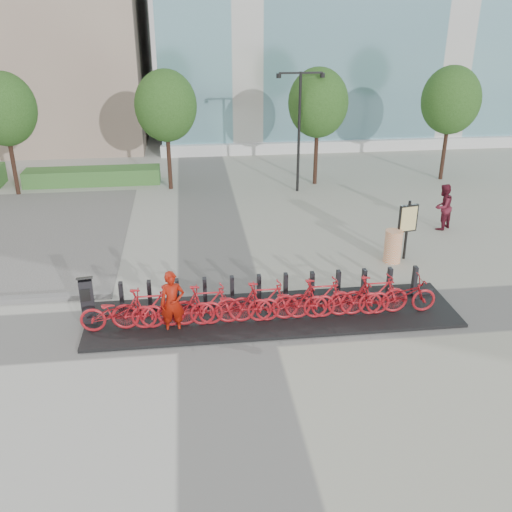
{
  "coord_description": "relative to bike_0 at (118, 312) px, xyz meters",
  "views": [
    {
      "loc": [
        -0.75,
        -12.58,
        7.47
      ],
      "look_at": [
        1.0,
        1.5,
        1.2
      ],
      "focal_mm": 40.0,
      "sensor_mm": 36.0,
      "label": 1
    }
  ],
  "objects": [
    {
      "name": "dock_rail_posts",
      "position": [
        3.96,
        0.82,
        -0.07
      ],
      "size": [
        8.02,
        0.5,
        0.85
      ],
      "primitive_type": null,
      "color": "black",
      "rests_on": "dock_pad"
    },
    {
      "name": "streetlamp",
      "position": [
        6.6,
        11.05,
        2.56
      ],
      "size": [
        2.0,
        0.2,
        5.0
      ],
      "color": "black",
      "rests_on": "ground"
    },
    {
      "name": "hedge_b",
      "position": [
        -2.4,
        13.25,
        -0.22
      ],
      "size": [
        6.0,
        1.2,
        0.7
      ],
      "primitive_type": "cube",
      "color": "#3C6A2F",
      "rests_on": "ground"
    },
    {
      "name": "pedestrian",
      "position": [
        10.88,
        5.87,
        0.27
      ],
      "size": [
        1.03,
        0.98,
        1.67
      ],
      "primitive_type": "imported",
      "rotation": [
        0.0,
        0.0,
        3.74
      ],
      "color": "maroon",
      "rests_on": "ground"
    },
    {
      "name": "worker_red",
      "position": [
        1.34,
        -0.17,
        0.25
      ],
      "size": [
        0.62,
        0.43,
        1.64
      ],
      "primitive_type": "imported",
      "rotation": [
        0.0,
        0.0,
        0.06
      ],
      "color": "#9C1708",
      "rests_on": "ground"
    },
    {
      "name": "construction_barrel",
      "position": [
        8.15,
        3.28,
        -0.05
      ],
      "size": [
        0.66,
        0.66,
        1.05
      ],
      "primitive_type": "cylinder",
      "rotation": [
        0.0,
        0.0,
        0.24
      ],
      "color": "orange",
      "rests_on": "ground"
    },
    {
      "name": "kiosk",
      "position": [
        -0.79,
        0.5,
        0.13
      ],
      "size": [
        0.44,
        0.39,
        1.3
      ],
      "rotation": [
        0.0,
        0.0,
        0.15
      ],
      "color": "black",
      "rests_on": "dock_pad"
    },
    {
      "name": "bike_4",
      "position": [
        2.88,
        0.0,
        0.0
      ],
      "size": [
        1.87,
        0.65,
        0.98
      ],
      "primitive_type": "imported",
      "rotation": [
        0.0,
        0.0,
        1.57
      ],
      "color": "#AE171F",
      "rests_on": "dock_pad"
    },
    {
      "name": "bike_7",
      "position": [
        5.04,
        0.0,
        0.05
      ],
      "size": [
        1.81,
        0.51,
        1.09
      ],
      "primitive_type": "imported",
      "rotation": [
        0.0,
        0.0,
        1.57
      ],
      "color": "#AE171F",
      "rests_on": "dock_pad"
    },
    {
      "name": "ground",
      "position": [
        2.6,
        0.05,
        -0.57
      ],
      "size": [
        120.0,
        120.0,
        0.0
      ],
      "primitive_type": "plane",
      "color": "#9A9B87"
    },
    {
      "name": "bike_10",
      "position": [
        7.2,
        0.0,
        0.0
      ],
      "size": [
        1.87,
        0.65,
        0.98
      ],
      "primitive_type": "imported",
      "rotation": [
        0.0,
        0.0,
        1.57
      ],
      "color": "#AE171F",
      "rests_on": "dock_pad"
    },
    {
      "name": "bike_6",
      "position": [
        4.32,
        0.0,
        0.0
      ],
      "size": [
        1.87,
        0.65,
        0.98
      ],
      "primitive_type": "imported",
      "rotation": [
        0.0,
        0.0,
        1.57
      ],
      "color": "#AE171F",
      "rests_on": "dock_pad"
    },
    {
      "name": "tree_3",
      "position": [
        13.6,
        12.05,
        3.02
      ],
      "size": [
        2.6,
        2.6,
        5.1
      ],
      "color": "black",
      "rests_on": "ground"
    },
    {
      "name": "bike_3",
      "position": [
        2.16,
        0.0,
        0.05
      ],
      "size": [
        1.81,
        0.51,
        1.09
      ],
      "primitive_type": "imported",
      "rotation": [
        0.0,
        0.0,
        1.57
      ],
      "color": "#AE171F",
      "rests_on": "dock_pad"
    },
    {
      "name": "bike_2",
      "position": [
        1.44,
        0.0,
        0.0
      ],
      "size": [
        1.87,
        0.65,
        0.98
      ],
      "primitive_type": "imported",
      "rotation": [
        0.0,
        0.0,
        1.57
      ],
      "color": "#AE171F",
      "rests_on": "dock_pad"
    },
    {
      "name": "tree_0",
      "position": [
        -5.4,
        12.05,
        3.02
      ],
      "size": [
        2.6,
        2.6,
        5.1
      ],
      "color": "black",
      "rests_on": "ground"
    },
    {
      "name": "bike_5",
      "position": [
        3.6,
        0.0,
        0.05
      ],
      "size": [
        1.81,
        0.51,
        1.09
      ],
      "primitive_type": "imported",
      "rotation": [
        0.0,
        0.0,
        1.57
      ],
      "color": "#AE171F",
      "rests_on": "dock_pad"
    },
    {
      "name": "bike_0",
      "position": [
        0.0,
        0.0,
        0.0
      ],
      "size": [
        1.87,
        0.65,
        0.98
      ],
      "primitive_type": "imported",
      "rotation": [
        0.0,
        0.0,
        1.57
      ],
      "color": "#AE171F",
      "rests_on": "dock_pad"
    },
    {
      "name": "tree_1",
      "position": [
        1.1,
        12.05,
        3.02
      ],
      "size": [
        2.6,
        2.6,
        5.1
      ],
      "color": "black",
      "rests_on": "ground"
    },
    {
      "name": "dock_pad",
      "position": [
        3.9,
        0.35,
        -0.53
      ],
      "size": [
        9.6,
        2.4,
        0.08
      ],
      "primitive_type": "cube",
      "color": "black",
      "rests_on": "ground"
    },
    {
      "name": "bike_1",
      "position": [
        0.72,
        0.0,
        0.05
      ],
      "size": [
        1.81,
        0.51,
        1.09
      ],
      "primitive_type": "imported",
      "rotation": [
        0.0,
        0.0,
        1.57
      ],
      "color": "#AE171F",
      "rests_on": "dock_pad"
    },
    {
      "name": "bike_8",
      "position": [
        5.76,
        0.0,
        0.0
      ],
      "size": [
        1.87,
        0.65,
        0.98
      ],
      "primitive_type": "imported",
      "rotation": [
        0.0,
        0.0,
        1.57
      ],
      "color": "#AE171F",
      "rests_on": "dock_pad"
    },
    {
      "name": "bike_9",
      "position": [
        6.48,
        0.0,
        0.05
      ],
      "size": [
        1.81,
        0.51,
        1.09
      ],
      "primitive_type": "imported",
      "rotation": [
        0.0,
        0.0,
        1.57
      ],
      "color": "#AE171F",
      "rests_on": "dock_pad"
    },
    {
      "name": "map_sign",
      "position": [
        8.62,
        3.46,
        0.72
      ],
      "size": [
        0.64,
        0.23,
        1.94
      ],
      "rotation": [
        0.0,
        0.0,
        0.21
      ],
      "color": "black",
      "rests_on": "ground"
    },
    {
      "name": "tree_2",
      "position": [
        7.6,
        12.05,
        3.02
      ],
      "size": [
        2.6,
        2.6,
        5.1
      ],
      "color": "black",
      "rests_on": "ground"
    }
  ]
}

